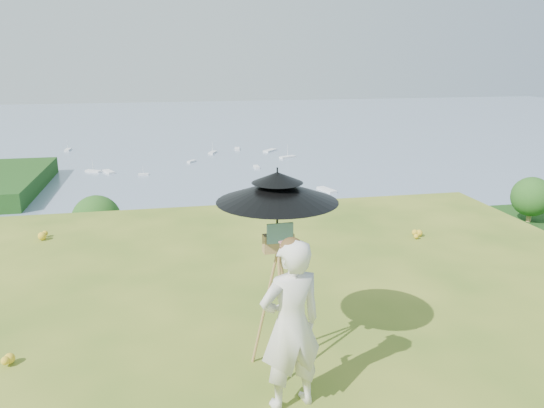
{
  "coord_description": "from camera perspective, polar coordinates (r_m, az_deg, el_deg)",
  "views": [
    {
      "loc": [
        0.41,
        -3.75,
        3.01
      ],
      "look_at": [
        1.83,
        3.24,
        1.03
      ],
      "focal_mm": 35.0,
      "sensor_mm": 36.0,
      "label": 1
    }
  ],
  "objects": [
    {
      "name": "shoreline_tier",
      "position": [
        87.89,
        -10.73,
        -11.08
      ],
      "size": [
        170.0,
        28.0,
        8.0
      ],
      "primitive_type": "cube",
      "color": "#696254",
      "rests_on": "bay_water"
    },
    {
      "name": "bay_water",
      "position": [
        246.55,
        -11.51,
        6.62
      ],
      "size": [
        700.0,
        700.0,
        0.0
      ],
      "primitive_type": "plane",
      "color": "slate",
      "rests_on": "ground"
    },
    {
      "name": "slope_trees",
      "position": [
        42.74,
        -11.09,
        -9.68
      ],
      "size": [
        110.0,
        50.0,
        6.0
      ],
      "primitive_type": null,
      "color": "#195218",
      "rests_on": "forest_slope"
    },
    {
      "name": "harbor_town",
      "position": [
        85.2,
        -10.95,
        -7.17
      ],
      "size": [
        110.0,
        22.0,
        5.0
      ],
      "primitive_type": null,
      "color": "beige",
      "rests_on": "shoreline_tier"
    },
    {
      "name": "moored_boats",
      "position": [
        169.28,
        -15.58,
        2.48
      ],
      "size": [
        140.0,
        140.0,
        0.7
      ],
      "primitive_type": null,
      "color": "white",
      "rests_on": "bay_water"
    },
    {
      "name": "painter",
      "position": [
        4.67,
        2.04,
        -12.9
      ],
      "size": [
        0.64,
        0.5,
        1.57
      ],
      "primitive_type": "imported",
      "rotation": [
        0.0,
        0.0,
        3.37
      ],
      "color": "silver",
      "rests_on": "ground"
    },
    {
      "name": "field_easel",
      "position": [
        5.22,
        0.66,
        -9.95
      ],
      "size": [
        0.61,
        0.61,
        1.53
      ],
      "primitive_type": null,
      "rotation": [
        0.0,
        0.0,
        0.06
      ],
      "color": "#AB8248",
      "rests_on": "ground"
    },
    {
      "name": "sun_umbrella",
      "position": [
        4.93,
        0.57,
        -0.48
      ],
      "size": [
        1.29,
        1.29,
        0.78
      ],
      "primitive_type": null,
      "rotation": [
        0.0,
        0.0,
        0.15
      ],
      "color": "black",
      "rests_on": "field_easel"
    },
    {
      "name": "painter_cap",
      "position": [
        4.37,
        2.13,
        -4.28
      ],
      "size": [
        0.25,
        0.28,
        0.1
      ],
      "primitive_type": null,
      "rotation": [
        0.0,
        0.0,
        0.27
      ],
      "color": "#D77682",
      "rests_on": "painter"
    }
  ]
}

